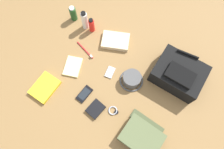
% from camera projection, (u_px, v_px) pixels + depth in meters
% --- Properties ---
extents(ground_plane, '(2.64, 2.02, 0.02)m').
position_uv_depth(ground_plane, '(112.00, 77.00, 1.48)').
color(ground_plane, brown).
rests_on(ground_plane, ground).
extents(backpack, '(0.35, 0.29, 0.17)m').
position_uv_depth(backpack, '(178.00, 74.00, 1.39)').
color(backpack, black).
rests_on(backpack, ground_plane).
extents(toiletry_pouch, '(0.27, 0.27, 0.08)m').
position_uv_depth(toiletry_pouch, '(142.00, 137.00, 1.28)').
color(toiletry_pouch, '#56603D').
rests_on(toiletry_pouch, ground_plane).
extents(bucket_hat, '(0.17, 0.17, 0.08)m').
position_uv_depth(bucket_hat, '(132.00, 79.00, 1.42)').
color(bucket_hat, '#4C4C4C').
rests_on(bucket_hat, ground_plane).
extents(shampoo_bottle, '(0.05, 0.05, 0.13)m').
position_uv_depth(shampoo_bottle, '(73.00, 14.00, 1.57)').
color(shampoo_bottle, '#19471E').
rests_on(shampoo_bottle, ground_plane).
extents(toothpaste_tube, '(0.05, 0.05, 0.17)m').
position_uv_depth(toothpaste_tube, '(85.00, 20.00, 1.53)').
color(toothpaste_tube, white).
rests_on(toothpaste_tube, ground_plane).
extents(sunscreen_spray, '(0.04, 0.04, 0.13)m').
position_uv_depth(sunscreen_spray, '(92.00, 25.00, 1.54)').
color(sunscreen_spray, red).
rests_on(sunscreen_spray, ground_plane).
extents(paperback_novel, '(0.17, 0.21, 0.03)m').
position_uv_depth(paperback_novel, '(45.00, 87.00, 1.42)').
color(paperback_novel, yellow).
rests_on(paperback_novel, ground_plane).
extents(cell_phone, '(0.09, 0.13, 0.01)m').
position_uv_depth(cell_phone, '(84.00, 94.00, 1.41)').
color(cell_phone, black).
rests_on(cell_phone, ground_plane).
extents(media_player, '(0.06, 0.09, 0.01)m').
position_uv_depth(media_player, '(110.00, 72.00, 1.47)').
color(media_player, '#B7B7BC').
rests_on(media_player, ground_plane).
extents(wristwatch, '(0.07, 0.06, 0.01)m').
position_uv_depth(wristwatch, '(113.00, 111.00, 1.37)').
color(wristwatch, '#99999E').
rests_on(wristwatch, ground_plane).
extents(toothbrush, '(0.17, 0.08, 0.02)m').
position_uv_depth(toothbrush, '(86.00, 51.00, 1.53)').
color(toothbrush, red).
rests_on(toothbrush, ground_plane).
extents(wallet, '(0.12, 0.13, 0.02)m').
position_uv_depth(wallet, '(96.00, 109.00, 1.37)').
color(wallet, black).
rests_on(wallet, ground_plane).
extents(notepad, '(0.14, 0.17, 0.02)m').
position_uv_depth(notepad, '(73.00, 67.00, 1.48)').
color(notepad, beige).
rests_on(notepad, ground_plane).
extents(folded_towel, '(0.23, 0.19, 0.04)m').
position_uv_depth(folded_towel, '(116.00, 41.00, 1.54)').
color(folded_towel, beige).
rests_on(folded_towel, ground_plane).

